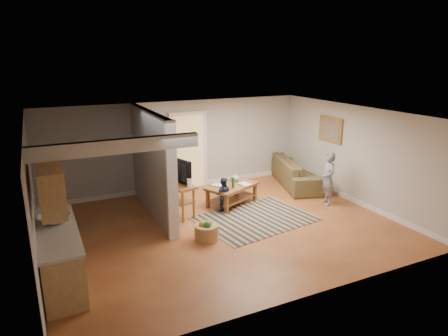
{
  "coord_description": "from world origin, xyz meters",
  "views": [
    {
      "loc": [
        -3.55,
        -7.44,
        3.71
      ],
      "look_at": [
        0.41,
        0.84,
        1.1
      ],
      "focal_mm": 32.0,
      "sensor_mm": 36.0,
      "label": 1
    }
  ],
  "objects": [
    {
      "name": "toddler",
      "position": [
        0.39,
        0.85,
        0.0
      ],
      "size": [
        0.52,
        0.47,
        0.86
      ],
      "primitive_type": "imported",
      "rotation": [
        0.0,
        0.0,
        2.71
      ],
      "color": "#1C233A",
      "rests_on": "ground"
    },
    {
      "name": "area_rug",
      "position": [
        0.87,
        0.08,
        0.01
      ],
      "size": [
        2.85,
        2.27,
        0.01
      ],
      "primitive_type": "cube",
      "rotation": [
        0.0,
        0.0,
        0.16
      ],
      "color": "black",
      "rests_on": "ground"
    },
    {
      "name": "sofa",
      "position": [
        3.3,
        1.83,
        0.0
      ],
      "size": [
        1.76,
        2.81,
        0.77
      ],
      "primitive_type": "imported",
      "rotation": [
        0.0,
        0.0,
        1.27
      ],
      "color": "#4C3A26",
      "rests_on": "ground"
    },
    {
      "name": "room_shell",
      "position": [
        -1.07,
        0.43,
        1.46
      ],
      "size": [
        7.54,
        6.02,
        2.52
      ],
      "color": "#AFACA8",
      "rests_on": "ground"
    },
    {
      "name": "toy_basket",
      "position": [
        -0.6,
        -0.44,
        0.18
      ],
      "size": [
        0.5,
        0.5,
        0.44
      ],
      "color": "#A78348",
      "rests_on": "ground"
    },
    {
      "name": "speaker_left",
      "position": [
        -0.85,
        1.2,
        0.46
      ],
      "size": [
        0.1,
        0.1,
        0.92
      ],
      "primitive_type": "cube",
      "rotation": [
        0.0,
        0.0,
        -0.08
      ],
      "color": "black",
      "rests_on": "ground"
    },
    {
      "name": "ground",
      "position": [
        0.0,
        0.0,
        0.0
      ],
      "size": [
        7.5,
        7.5,
        0.0
      ],
      "primitive_type": "plane",
      "color": "brown",
      "rests_on": "ground"
    },
    {
      "name": "coffee_table",
      "position": [
        0.82,
        1.2,
        0.41
      ],
      "size": [
        1.53,
        1.25,
        0.78
      ],
      "rotation": [
        0.0,
        0.0,
        0.43
      ],
      "color": "brown",
      "rests_on": "ground"
    },
    {
      "name": "child",
      "position": [
        3.0,
        0.12,
        0.0
      ],
      "size": [
        0.46,
        0.57,
        1.37
      ],
      "primitive_type": "imported",
      "rotation": [
        0.0,
        0.0,
        -1.86
      ],
      "color": "gray",
      "rests_on": "ground"
    },
    {
      "name": "tv_console",
      "position": [
        -0.73,
        1.18,
        0.72
      ],
      "size": [
        0.83,
        1.35,
        1.09
      ],
      "rotation": [
        0.0,
        0.0,
        0.3
      ],
      "color": "brown",
      "rests_on": "ground"
    },
    {
      "name": "speaker_right",
      "position": [
        -0.3,
        2.7,
        0.56
      ],
      "size": [
        0.15,
        0.15,
        1.13
      ],
      "primitive_type": "cube",
      "rotation": [
        0.0,
        0.0,
        0.37
      ],
      "color": "black",
      "rests_on": "ground"
    }
  ]
}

